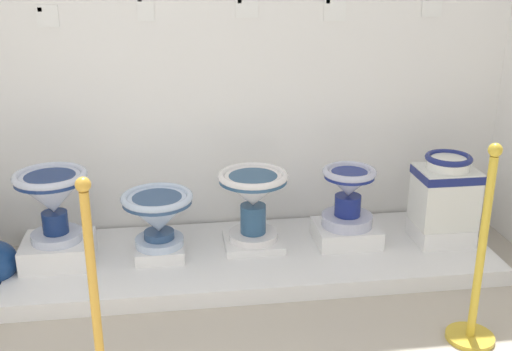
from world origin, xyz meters
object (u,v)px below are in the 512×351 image
at_px(plinth_block_slender_white, 160,250).
at_px(info_placard_third, 247,7).
at_px(info_placard_fifth, 432,5).
at_px(stanchion_post_near_left, 97,320).
at_px(plinth_block_tall_cobalt, 59,251).
at_px(plinth_block_squat_floral, 253,242).
at_px(antique_toilet_pale_glazed, 445,189).
at_px(info_placard_first, 47,16).
at_px(antique_toilet_squat_floral, 253,193).
at_px(info_placard_second, 145,7).
at_px(info_placard_fourth, 335,9).
at_px(plinth_block_pale_glazed, 441,232).
at_px(antique_toilet_slender_white, 158,213).
at_px(plinth_block_rightmost, 346,233).
at_px(stanchion_post_near_right, 477,281).
at_px(antique_toilet_rightmost, 348,191).
at_px(antique_toilet_tall_cobalt, 52,195).

relative_size(plinth_block_slender_white, info_placard_third, 2.11).
bearing_deg(info_placard_fifth, stanchion_post_near_left, -144.03).
height_order(plinth_block_tall_cobalt, plinth_block_squat_floral, plinth_block_tall_cobalt).
distance_m(plinth_block_slender_white, stanchion_post_near_left, 1.05).
distance_m(antique_toilet_pale_glazed, info_placard_first, 2.56).
xyz_separation_m(antique_toilet_squat_floral, info_placard_second, (-0.58, 0.38, 1.05)).
relative_size(antique_toilet_pale_glazed, info_placard_fourth, 3.07).
bearing_deg(info_placard_second, plinth_block_pale_glazed, -15.11).
bearing_deg(plinth_block_squat_floral, antique_toilet_slender_white, -173.72).
distance_m(antique_toilet_pale_glazed, info_placard_third, 1.62).
distance_m(info_placard_second, info_placard_fifth, 1.76).
distance_m(antique_toilet_squat_floral, plinth_block_rightmost, 0.65).
bearing_deg(plinth_block_tall_cobalt, stanchion_post_near_right, -23.89).
height_order(info_placard_second, info_placard_fourth, info_placard_second).
height_order(antique_toilet_slender_white, plinth_block_pale_glazed, antique_toilet_slender_white).
relative_size(plinth_block_pale_glazed, info_placard_first, 2.70).
relative_size(plinth_block_slender_white, antique_toilet_rightmost, 0.78).
bearing_deg(info_placard_fourth, info_placard_first, -180.00).
bearing_deg(info_placard_first, antique_toilet_pale_glazed, -11.57).
bearing_deg(plinth_block_tall_cobalt, stanchion_post_near_left, -72.01).
bearing_deg(info_placard_third, plinth_block_pale_glazed, -22.29).
xyz_separation_m(info_placard_second, stanchion_post_near_left, (-0.24, -1.45, -1.17)).
relative_size(info_placard_first, info_placard_second, 0.80).
xyz_separation_m(plinth_block_tall_cobalt, info_placard_fifth, (2.32, 0.44, 1.32)).
xyz_separation_m(plinth_block_pale_glazed, info_placard_fourth, (-0.61, 0.47, 1.32)).
xyz_separation_m(antique_toilet_squat_floral, plinth_block_pale_glazed, (1.17, -0.09, -0.29)).
bearing_deg(plinth_block_rightmost, antique_toilet_pale_glazed, -6.13).
bearing_deg(antique_toilet_pale_glazed, info_placard_fifth, 89.00).
relative_size(antique_toilet_rightmost, info_placard_second, 2.37).
xyz_separation_m(plinth_block_tall_cobalt, antique_toilet_slender_white, (0.58, -0.00, 0.21)).
bearing_deg(antique_toilet_rightmost, info_placard_second, 160.58).
xyz_separation_m(antique_toilet_squat_floral, info_placard_third, (0.01, 0.38, 1.04)).
height_order(antique_toilet_pale_glazed, info_placard_fourth, info_placard_fourth).
bearing_deg(stanchion_post_near_right, antique_toilet_rightmost, 110.92).
relative_size(plinth_block_tall_cobalt, info_placard_fourth, 2.73).
distance_m(antique_toilet_rightmost, info_placard_fourth, 1.11).
xyz_separation_m(plinth_block_rightmost, stanchion_post_near_right, (0.37, -0.96, 0.17)).
xyz_separation_m(plinth_block_slender_white, antique_toilet_rightmost, (1.14, 0.04, 0.30)).
relative_size(plinth_block_pale_glazed, antique_toilet_pale_glazed, 0.76).
height_order(plinth_block_tall_cobalt, info_placard_first, info_placard_first).
distance_m(info_placard_second, info_placard_third, 0.60).
xyz_separation_m(plinth_block_tall_cobalt, stanchion_post_near_left, (0.33, -1.01, 0.15)).
relative_size(plinth_block_pale_glazed, info_placard_second, 2.17).
height_order(plinth_block_rightmost, antique_toilet_pale_glazed, antique_toilet_pale_glazed).
bearing_deg(plinth_block_pale_glazed, info_placard_first, 168.43).
bearing_deg(plinth_block_tall_cobalt, antique_toilet_tall_cobalt, 90.00).
distance_m(plinth_block_rightmost, antique_toilet_pale_glazed, 0.66).
distance_m(antique_toilet_slender_white, info_placard_fifth, 2.11).
height_order(antique_toilet_tall_cobalt, antique_toilet_rightmost, antique_toilet_tall_cobalt).
relative_size(antique_toilet_slender_white, plinth_block_rightmost, 1.08).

